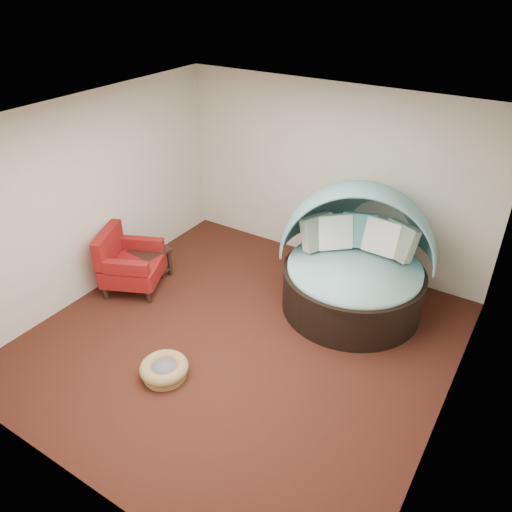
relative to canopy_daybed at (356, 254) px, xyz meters
The scene contains 10 objects.
floor 1.93m from the canopy_daybed, 120.01° to the right, with size 5.00×5.00×0.00m, color #441E13.
wall_back 1.44m from the canopy_daybed, 131.43° to the left, with size 5.00×5.00×0.00m, color beige.
wall_front 4.15m from the canopy_daybed, 102.28° to the right, with size 5.00×5.00×0.00m, color beige.
wall_left 3.74m from the canopy_daybed, 155.87° to the right, with size 5.00×5.00×0.00m, color beige.
wall_right 2.29m from the canopy_daybed, 42.88° to the right, with size 5.00×5.00×0.00m, color beige.
ceiling 2.64m from the canopy_daybed, 120.01° to the right, with size 5.00×5.00×0.00m, color white.
canopy_daybed is the anchor object (origin of this frame).
pet_basket 2.93m from the canopy_daybed, 116.65° to the right, with size 0.73×0.73×0.20m.
red_armchair 3.27m from the canopy_daybed, 154.47° to the right, with size 1.07×1.07×0.95m.
side_table 3.09m from the canopy_daybed, 160.70° to the right, with size 0.53×0.53×0.48m.
Camera 1 is at (2.83, -4.11, 4.26)m, focal length 35.00 mm.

